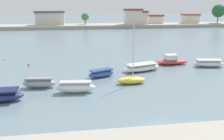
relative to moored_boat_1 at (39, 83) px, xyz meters
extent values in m
plane|color=slate|center=(10.19, -11.72, -0.54)|extent=(400.00, 400.00, 0.00)
ellipsoid|color=#9E9EA3|center=(0.00, 0.00, -0.06)|extent=(3.69, 1.48, 0.96)
cube|color=slate|center=(0.00, 0.00, 0.50)|extent=(2.95, 1.23, 0.17)
ellipsoid|color=white|center=(3.96, -2.12, -0.02)|extent=(4.15, 1.54, 1.04)
cube|color=#AFAFAF|center=(3.96, -2.12, 0.58)|extent=(3.32, 1.28, 0.16)
ellipsoid|color=#3856A8|center=(7.16, 3.02, -0.13)|extent=(3.78, 2.59, 0.81)
cube|color=navy|center=(7.16, 3.02, 0.35)|extent=(3.04, 2.12, 0.15)
ellipsoid|color=yellow|center=(10.31, -0.15, -0.14)|extent=(3.33, 1.36, 0.79)
cylinder|color=silver|center=(10.46, -0.15, 3.22)|extent=(0.10, 0.10, 5.94)
cylinder|color=#B7B7BC|center=(9.44, -0.16, 0.95)|extent=(1.74, 0.10, 0.08)
ellipsoid|color=white|center=(12.94, 5.02, -0.10)|extent=(5.80, 3.53, 0.88)
cube|color=#AFAFAF|center=(12.94, 5.02, 0.41)|extent=(4.66, 2.90, 0.14)
ellipsoid|color=#C63833|center=(18.32, 7.92, -0.16)|extent=(5.28, 1.79, 0.77)
cube|color=silver|center=(18.26, 7.92, 0.61)|extent=(1.70, 1.26, 0.76)
cube|color=black|center=(19.10, 7.93, 0.68)|extent=(0.09, 1.12, 0.53)
ellipsoid|color=white|center=(23.25, 5.81, -0.10)|extent=(4.64, 2.32, 0.89)
cube|color=#AFAFAF|center=(23.25, 5.81, 0.44)|extent=(3.73, 1.92, 0.18)
sphere|color=white|center=(-7.74, 15.03, -0.41)|extent=(0.27, 0.27, 0.27)
sphere|color=red|center=(-2.96, 10.15, -0.40)|extent=(0.29, 0.29, 0.29)
cube|color=#9E998C|center=(10.19, 67.50, 0.09)|extent=(129.40, 11.41, 1.26)
cube|color=beige|center=(-6.78, 68.11, 2.90)|extent=(6.86, 4.48, 4.35)
cube|color=#565156|center=(-6.78, 68.11, 5.43)|extent=(7.54, 4.92, 0.70)
cube|color=beige|center=(-2.89, 67.29, 2.91)|extent=(5.99, 3.32, 4.37)
cube|color=#565156|center=(-2.89, 67.29, 5.45)|extent=(6.59, 3.65, 0.70)
cube|color=beige|center=(25.95, 65.82, 3.28)|extent=(6.29, 3.62, 5.11)
cube|color=brown|center=(25.95, 65.82, 6.18)|extent=(6.92, 3.98, 0.70)
cube|color=beige|center=(29.75, 66.29, 2.89)|extent=(3.44, 3.91, 4.33)
cube|color=brown|center=(29.75, 66.29, 5.40)|extent=(3.78, 4.30, 0.70)
cube|color=beige|center=(36.06, 68.81, 2.09)|extent=(5.20, 3.27, 2.73)
cube|color=brown|center=(36.06, 68.81, 3.81)|extent=(5.72, 3.59, 0.70)
cube|color=beige|center=(50.43, 68.44, 2.26)|extent=(6.11, 4.24, 3.07)
cube|color=#995B42|center=(50.43, 68.44, 4.14)|extent=(6.72, 4.66, 0.70)
cylinder|color=brown|center=(7.87, 67.60, 1.58)|extent=(0.36, 0.36, 1.72)
sphere|color=#387A3D|center=(7.87, 67.60, 3.60)|extent=(2.90, 2.90, 2.90)
cylinder|color=brown|center=(61.78, 67.21, 2.08)|extent=(0.36, 0.36, 2.71)
sphere|color=#235B2D|center=(61.78, 67.21, 5.52)|extent=(5.21, 5.21, 5.21)
camera|label=1|loc=(4.20, -26.03, 8.38)|focal=38.77mm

